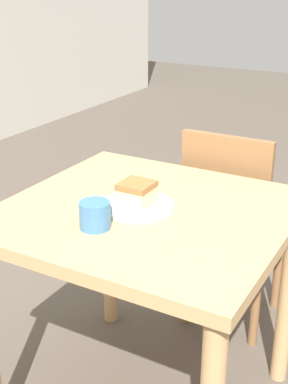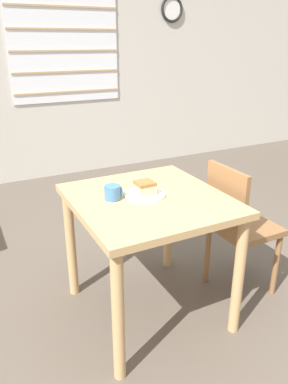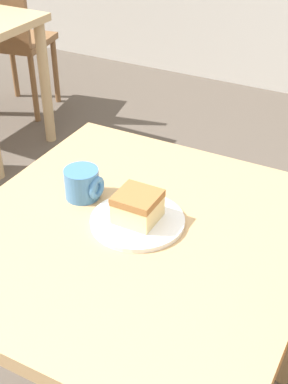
{
  "view_description": "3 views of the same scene",
  "coord_description": "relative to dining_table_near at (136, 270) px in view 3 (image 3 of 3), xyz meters",
  "views": [
    {
      "loc": [
        -1.3,
        -0.47,
        1.43
      ],
      "look_at": [
        -0.02,
        0.25,
        0.83
      ],
      "focal_mm": 50.0,
      "sensor_mm": 36.0,
      "label": 1
    },
    {
      "loc": [
        -0.87,
        -1.41,
        1.56
      ],
      "look_at": [
        0.01,
        0.31,
        0.77
      ],
      "focal_mm": 35.0,
      "sensor_mm": 36.0,
      "label": 2
    },
    {
      "loc": [
        0.49,
        -0.61,
        1.54
      ],
      "look_at": [
        0.0,
        0.31,
        0.84
      ],
      "focal_mm": 50.0,
      "sensor_mm": 36.0,
      "label": 3
    }
  ],
  "objects": [
    {
      "name": "dining_table_near",
      "position": [
        0.0,
        0.0,
        0.0
      ],
      "size": [
        0.81,
        0.85,
        0.76
      ],
      "color": "tan",
      "rests_on": "ground_plane"
    },
    {
      "name": "chair_far_opposite",
      "position": [
        -1.75,
        1.63,
        -0.15
      ],
      "size": [
        0.44,
        0.44,
        0.88
      ],
      "rotation": [
        0.0,
        0.0,
        3.33
      ],
      "color": "brown",
      "rests_on": "ground_plane"
    },
    {
      "name": "plate",
      "position": [
        -0.01,
        0.03,
        0.13
      ],
      "size": [
        0.23,
        0.23,
        0.01
      ],
      "color": "white",
      "rests_on": "dining_table_near"
    },
    {
      "name": "coffee_mug",
      "position": [
        -0.18,
        0.06,
        0.16
      ],
      "size": [
        0.1,
        0.09,
        0.08
      ],
      "color": "teal",
      "rests_on": "dining_table_near"
    },
    {
      "name": "cake_slice",
      "position": [
        -0.01,
        0.03,
        0.17
      ],
      "size": [
        0.1,
        0.1,
        0.07
      ],
      "color": "#E5CC89",
      "rests_on": "plate"
    }
  ]
}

